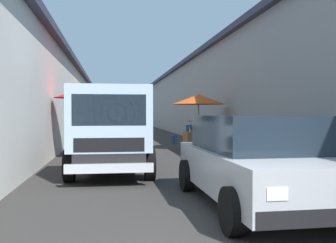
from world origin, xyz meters
TOP-DOWN VIEW (x-y plane):
  - ground at (13.50, 0.00)m, footprint 90.00×90.00m
  - building_right_concrete at (15.75, -6.81)m, footprint 49.80×7.50m
  - fruit_stall_near_left at (11.93, -2.02)m, footprint 2.18×2.18m
  - fruit_stall_far_left at (19.16, 1.27)m, footprint 2.79×2.79m
  - fruit_stall_mid_lane at (9.65, 2.18)m, footprint 2.13×2.13m
  - hatchback_car at (2.93, -0.87)m, footprint 3.92×1.95m
  - delivery_truck at (6.19, 1.44)m, footprint 4.95×2.03m
  - vendor_by_crates at (10.33, 0.72)m, footprint 0.62×0.35m
  - vendor_in_shade at (15.50, 1.38)m, footprint 0.42×0.56m
  - parked_scooter at (14.24, -2.33)m, footprint 1.69×0.39m
  - plastic_stool at (14.99, -1.59)m, footprint 0.30×0.30m

SIDE VIEW (x-z plane):
  - ground at x=13.50m, z-range 0.00..0.00m
  - plastic_stool at x=14.99m, z-range 0.11..0.54m
  - parked_scooter at x=14.24m, z-range -0.12..1.02m
  - hatchback_car at x=2.93m, z-range 0.01..1.46m
  - vendor_in_shade at x=15.50m, z-range 0.12..1.75m
  - vendor_by_crates at x=10.33m, z-range 0.13..1.77m
  - delivery_truck at x=6.19m, z-range 0.00..2.08m
  - fruit_stall_far_left at x=19.16m, z-range 0.63..2.79m
  - fruit_stall_near_left at x=11.93m, z-range 0.55..2.88m
  - fruit_stall_mid_lane at x=9.65m, z-range 0.58..2.99m
  - building_right_concrete at x=15.75m, z-range 0.01..4.90m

